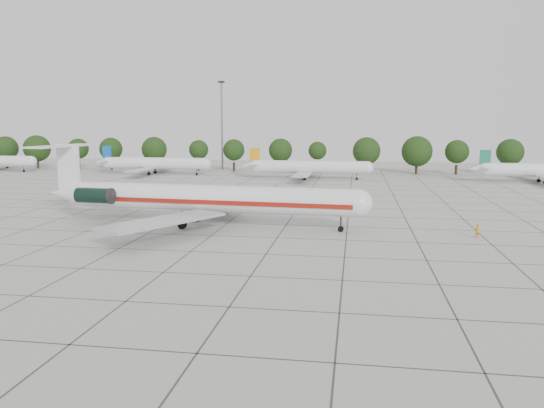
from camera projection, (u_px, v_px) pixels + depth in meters
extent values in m
plane|color=#ACACA5|center=(277.00, 238.00, 62.09)|extent=(260.00, 260.00, 0.00)
cube|color=#383838|center=(292.00, 216.00, 76.73)|extent=(170.00, 170.00, 0.02)
cylinder|color=silver|center=(212.00, 198.00, 68.78)|extent=(37.74, 6.27, 3.45)
sphere|color=silver|center=(358.00, 203.00, 64.50)|extent=(3.45, 3.45, 3.45)
cone|color=silver|center=(67.00, 193.00, 73.65)|extent=(5.46, 3.83, 3.45)
cube|color=maroon|center=(217.00, 199.00, 70.50)|extent=(36.44, 2.82, 0.57)
cube|color=maroon|center=(208.00, 202.00, 67.14)|extent=(36.44, 2.82, 0.57)
cube|color=#B7BABC|center=(217.00, 199.00, 78.63)|extent=(10.02, 16.35, 0.31)
cube|color=#B7BABC|center=(163.00, 221.00, 60.55)|extent=(11.86, 16.00, 0.31)
cube|color=black|center=(116.00, 190.00, 74.44)|extent=(2.39, 1.53, 0.26)
cylinder|color=black|center=(119.00, 190.00, 75.14)|extent=(5.15, 2.36, 1.98)
cube|color=black|center=(98.00, 195.00, 69.92)|extent=(2.39, 1.53, 0.26)
cylinder|color=black|center=(95.00, 195.00, 69.22)|extent=(5.15, 2.36, 1.98)
cube|color=silver|center=(69.00, 167.00, 72.99)|extent=(3.35, 0.54, 6.26)
cube|color=silver|center=(63.00, 146.00, 72.71)|extent=(4.07, 12.73, 0.23)
cylinder|color=black|center=(341.00, 224.00, 65.38)|extent=(0.22, 0.22, 1.98)
cylinder|color=black|center=(341.00, 229.00, 65.47)|extent=(0.75, 0.35, 0.73)
cylinder|color=black|center=(198.00, 212.00, 72.45)|extent=(0.27, 0.27, 1.88)
cylinder|color=black|center=(198.00, 218.00, 72.57)|extent=(1.09, 0.70, 1.04)
cylinder|color=black|center=(182.00, 218.00, 67.23)|extent=(0.27, 0.27, 1.88)
cylinder|color=black|center=(182.00, 225.00, 67.35)|extent=(1.09, 0.70, 1.04)
imported|color=#C9770B|center=(477.00, 231.00, 61.96)|extent=(0.73, 0.68, 1.67)
cylinder|color=silver|center=(155.00, 163.00, 139.04)|extent=(27.20, 3.00, 3.00)
cube|color=#B7BABC|center=(152.00, 168.00, 139.38)|extent=(3.50, 27.20, 0.25)
cube|color=#0C4E9E|center=(107.00, 153.00, 140.73)|extent=(2.40, 0.25, 3.60)
cylinder|color=black|center=(155.00, 172.00, 141.74)|extent=(0.80, 0.45, 0.80)
cylinder|color=black|center=(149.00, 174.00, 137.44)|extent=(0.80, 0.45, 0.80)
cylinder|color=silver|center=(310.00, 167.00, 127.04)|extent=(27.20, 3.00, 3.00)
cube|color=#B7BABC|center=(306.00, 172.00, 127.38)|extent=(3.50, 27.20, 0.25)
cube|color=orange|center=(255.00, 156.00, 128.73)|extent=(2.40, 0.25, 3.60)
cylinder|color=black|center=(306.00, 177.00, 129.73)|extent=(0.80, 0.45, 0.80)
cylinder|color=black|center=(305.00, 179.00, 125.44)|extent=(0.80, 0.45, 0.80)
cube|color=#B7BABC|center=(542.00, 175.00, 118.56)|extent=(3.50, 27.20, 0.25)
cube|color=#17694E|center=(485.00, 158.00, 119.91)|extent=(2.40, 0.25, 3.60)
cylinder|color=black|center=(539.00, 181.00, 120.92)|extent=(0.80, 0.45, 0.80)
cylinder|color=#332114|center=(7.00, 164.00, 159.58)|extent=(0.70, 0.70, 2.50)
sphere|color=black|center=(6.00, 148.00, 158.87)|extent=(7.14, 7.14, 7.14)
cylinder|color=#332114|center=(38.00, 164.00, 158.01)|extent=(0.70, 0.70, 2.50)
sphere|color=black|center=(37.00, 148.00, 157.29)|extent=(7.79, 7.79, 7.79)
cylinder|color=#332114|center=(79.00, 165.00, 155.97)|extent=(0.70, 0.70, 2.50)
sphere|color=black|center=(78.00, 149.00, 155.26)|extent=(5.94, 5.94, 5.94)
cylinder|color=#332114|center=(112.00, 165.00, 154.39)|extent=(0.70, 0.70, 2.50)
sphere|color=black|center=(111.00, 149.00, 153.68)|extent=(6.57, 6.57, 6.57)
cylinder|color=#332114|center=(155.00, 166.00, 152.36)|extent=(0.70, 0.70, 2.50)
sphere|color=black|center=(154.00, 149.00, 151.64)|extent=(7.15, 7.15, 7.15)
cylinder|color=#332114|center=(199.00, 166.00, 150.32)|extent=(0.70, 0.70, 2.50)
sphere|color=black|center=(199.00, 150.00, 149.61)|extent=(5.43, 5.43, 5.43)
cylinder|color=#332114|center=(234.00, 167.00, 148.75)|extent=(0.70, 0.70, 2.50)
sphere|color=black|center=(234.00, 150.00, 148.03)|extent=(5.99, 5.99, 5.99)
cylinder|color=#332114|center=(280.00, 167.00, 146.71)|extent=(0.70, 0.70, 2.50)
sphere|color=black|center=(281.00, 150.00, 146.00)|extent=(6.50, 6.50, 6.50)
cylinder|color=#332114|center=(317.00, 168.00, 145.13)|extent=(0.70, 0.70, 2.50)
sphere|color=black|center=(317.00, 151.00, 144.42)|extent=(4.93, 4.93, 4.93)
cylinder|color=#332114|center=(366.00, 169.00, 143.10)|extent=(0.70, 0.70, 2.50)
sphere|color=black|center=(367.00, 151.00, 142.38)|extent=(7.40, 7.40, 7.40)
cylinder|color=#332114|center=(416.00, 169.00, 141.06)|extent=(0.70, 0.70, 2.50)
sphere|color=black|center=(417.00, 151.00, 140.35)|extent=(8.08, 8.08, 8.08)
cylinder|color=#332114|center=(456.00, 170.00, 139.49)|extent=(0.70, 0.70, 2.50)
sphere|color=black|center=(457.00, 152.00, 138.77)|extent=(6.17, 6.17, 6.17)
cylinder|color=#332114|center=(509.00, 170.00, 137.45)|extent=(0.70, 0.70, 2.50)
sphere|color=black|center=(510.00, 152.00, 136.74)|extent=(6.82, 6.82, 6.82)
cylinder|color=slate|center=(222.00, 126.00, 154.68)|extent=(0.56, 0.56, 25.00)
cube|color=black|center=(221.00, 82.00, 152.78)|extent=(1.60, 1.60, 0.50)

